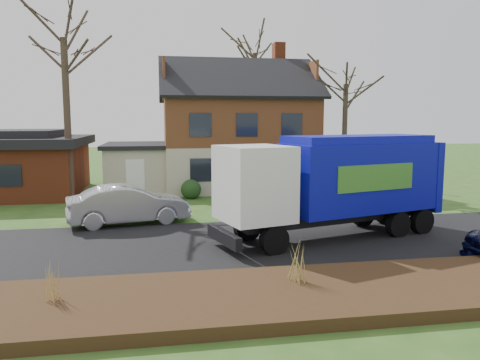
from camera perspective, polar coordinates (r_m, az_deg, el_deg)
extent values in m
plane|color=#2B511B|center=(16.43, 0.48, -7.76)|extent=(120.00, 120.00, 0.00)
cube|color=black|center=(16.42, 0.48, -7.73)|extent=(80.00, 7.00, 0.02)
cube|color=#311C10|center=(11.46, 5.31, -13.85)|extent=(80.00, 3.50, 0.30)
cube|color=beige|center=(30.13, -0.47, 1.80)|extent=(9.00, 7.50, 2.70)
cube|color=#532717|center=(29.99, -0.48, 7.03)|extent=(9.00, 7.50, 2.80)
cube|color=#963E20|center=(31.86, 4.73, 14.90)|extent=(0.70, 0.90, 1.60)
cube|color=beige|center=(29.29, -12.38, 1.36)|extent=(3.50, 5.50, 2.60)
cube|color=black|center=(29.18, -12.46, 4.14)|extent=(3.90, 5.90, 0.24)
cylinder|color=black|center=(15.06, 4.19, -7.31)|extent=(1.00, 0.57, 0.95)
cylinder|color=black|center=(16.71, 0.89, -5.81)|extent=(1.00, 0.57, 0.95)
cylinder|color=black|center=(18.17, 18.70, -5.13)|extent=(1.00, 0.57, 0.95)
cylinder|color=black|center=(19.56, 14.75, -4.11)|extent=(1.00, 0.57, 0.95)
cylinder|color=black|center=(19.01, 21.28, -4.70)|extent=(1.00, 0.57, 0.95)
cylinder|color=black|center=(20.34, 17.32, -3.76)|extent=(1.00, 0.57, 0.95)
cube|color=black|center=(17.51, 11.78, -4.34)|extent=(7.88, 3.23, 0.32)
cube|color=white|center=(15.44, 1.74, -0.40)|extent=(2.66, 2.78, 2.48)
cube|color=black|center=(14.99, -1.69, -0.11)|extent=(0.63, 1.96, 0.83)
cube|color=black|center=(15.31, -1.98, -6.95)|extent=(0.85, 2.27, 0.41)
cube|color=#0C109A|center=(17.83, 14.13, 0.43)|extent=(6.18, 3.79, 2.48)
cube|color=#0C109A|center=(17.72, 14.27, 4.84)|extent=(5.84, 3.45, 0.28)
cube|color=#0C109A|center=(19.87, 20.74, 0.60)|extent=(0.95, 2.34, 2.66)
cube|color=#3E832A|center=(16.85, 16.30, 0.27)|extent=(3.18, 0.94, 0.92)
cube|color=#3E832A|center=(18.64, 11.53, 1.08)|extent=(3.18, 0.94, 0.92)
imported|color=#ADAFB5|center=(19.84, -13.44, -2.93)|extent=(5.14, 2.73, 1.61)
cylinder|color=#443429|center=(25.98, -20.30, 6.76)|extent=(0.35, 0.35, 8.41)
cylinder|color=#3B3023|center=(27.10, 12.60, 4.74)|extent=(0.29, 0.29, 6.24)
cylinder|color=#403626|center=(37.59, 1.80, 8.07)|extent=(0.36, 0.36, 9.46)
cone|color=tan|center=(11.38, -21.85, -11.29)|extent=(0.04, 0.04, 0.91)
cone|color=tan|center=(11.41, -22.60, -11.27)|extent=(0.04, 0.04, 0.91)
cone|color=tan|center=(11.35, -21.09, -11.31)|extent=(0.04, 0.04, 0.91)
cone|color=tan|center=(11.49, -21.72, -11.10)|extent=(0.04, 0.04, 0.91)
cone|color=tan|center=(11.27, -21.98, -11.48)|extent=(0.04, 0.04, 0.91)
cone|color=#A08F46|center=(11.75, 6.95, -9.99)|extent=(0.04, 0.04, 0.99)
cone|color=#A08F46|center=(11.71, 6.21, -10.04)|extent=(0.04, 0.04, 0.99)
cone|color=#A08F46|center=(11.80, 7.69, -9.93)|extent=(0.04, 0.04, 0.99)
cone|color=#A08F46|center=(11.87, 6.78, -9.81)|extent=(0.04, 0.04, 0.99)
cone|color=#A08F46|center=(11.64, 7.13, -10.17)|extent=(0.04, 0.04, 0.99)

